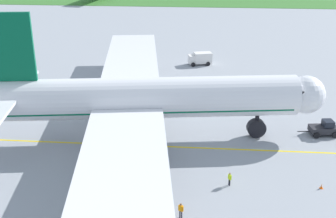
{
  "coord_description": "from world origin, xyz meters",
  "views": [
    {
      "loc": [
        13.69,
        -55.27,
        26.96
      ],
      "look_at": [
        8.91,
        0.28,
        3.87
      ],
      "focal_mm": 45.91,
      "sensor_mm": 36.0,
      "label": 1
    }
  ],
  "objects_px": {
    "airliner_foreground": "(138,99)",
    "service_truck_fuel_bowser": "(200,58)",
    "pushback_tug": "(324,128)",
    "traffic_cone_near_nose": "(322,186)",
    "ground_crew_wingwalker_port": "(181,209)",
    "ground_crew_marshaller_front": "(230,178)",
    "ground_crew_wingwalker_starboard": "(73,197)"
  },
  "relations": [
    {
      "from": "ground_crew_marshaller_front",
      "to": "traffic_cone_near_nose",
      "type": "relative_size",
      "value": 2.82
    },
    {
      "from": "ground_crew_wingwalker_port",
      "to": "pushback_tug",
      "type": "bearing_deg",
      "value": 47.6
    },
    {
      "from": "pushback_tug",
      "to": "traffic_cone_near_nose",
      "type": "height_order",
      "value": "pushback_tug"
    },
    {
      "from": "ground_crew_marshaller_front",
      "to": "service_truck_fuel_bowser",
      "type": "relative_size",
      "value": 0.3
    },
    {
      "from": "ground_crew_marshaller_front",
      "to": "ground_crew_wingwalker_port",
      "type": "bearing_deg",
      "value": -128.49
    },
    {
      "from": "airliner_foreground",
      "to": "traffic_cone_near_nose",
      "type": "xyz_separation_m",
      "value": [
        22.43,
        -10.58,
        -5.77
      ]
    },
    {
      "from": "airliner_foreground",
      "to": "ground_crew_wingwalker_starboard",
      "type": "bearing_deg",
      "value": -106.03
    },
    {
      "from": "airliner_foreground",
      "to": "ground_crew_marshaller_front",
      "type": "distance_m",
      "value": 16.97
    },
    {
      "from": "ground_crew_wingwalker_port",
      "to": "traffic_cone_near_nose",
      "type": "distance_m",
      "value": 17.01
    },
    {
      "from": "airliner_foreground",
      "to": "ground_crew_marshaller_front",
      "type": "height_order",
      "value": "airliner_foreground"
    },
    {
      "from": "ground_crew_marshaller_front",
      "to": "service_truck_fuel_bowser",
      "type": "xyz_separation_m",
      "value": [
        -4.15,
        48.18,
        0.47
      ]
    },
    {
      "from": "ground_crew_wingwalker_port",
      "to": "ground_crew_wingwalker_starboard",
      "type": "distance_m",
      "value": 11.56
    },
    {
      "from": "airliner_foreground",
      "to": "ground_crew_marshaller_front",
      "type": "bearing_deg",
      "value": -41.94
    },
    {
      "from": "pushback_tug",
      "to": "ground_crew_marshaller_front",
      "type": "height_order",
      "value": "pushback_tug"
    },
    {
      "from": "pushback_tug",
      "to": "traffic_cone_near_nose",
      "type": "relative_size",
      "value": 9.85
    },
    {
      "from": "ground_crew_marshaller_front",
      "to": "traffic_cone_near_nose",
      "type": "height_order",
      "value": "ground_crew_marshaller_front"
    },
    {
      "from": "service_truck_fuel_bowser",
      "to": "pushback_tug",
      "type": "bearing_deg",
      "value": -61.58
    },
    {
      "from": "traffic_cone_near_nose",
      "to": "ground_crew_wingwalker_port",
      "type": "bearing_deg",
      "value": -156.47
    },
    {
      "from": "airliner_foreground",
      "to": "traffic_cone_near_nose",
      "type": "relative_size",
      "value": 139.69
    },
    {
      "from": "airliner_foreground",
      "to": "ground_crew_marshaller_front",
      "type": "xyz_separation_m",
      "value": [
        12.05,
        -10.83,
        -5.06
      ]
    },
    {
      "from": "ground_crew_marshaller_front",
      "to": "pushback_tug",
      "type": "bearing_deg",
      "value": 45.98
    },
    {
      "from": "pushback_tug",
      "to": "ground_crew_wingwalker_port",
      "type": "relative_size",
      "value": 3.27
    },
    {
      "from": "pushback_tug",
      "to": "ground_crew_marshaller_front",
      "type": "bearing_deg",
      "value": -134.02
    },
    {
      "from": "airliner_foreground",
      "to": "service_truck_fuel_bowser",
      "type": "relative_size",
      "value": 15.01
    },
    {
      "from": "ground_crew_marshaller_front",
      "to": "service_truck_fuel_bowser",
      "type": "bearing_deg",
      "value": 94.93
    },
    {
      "from": "ground_crew_wingwalker_starboard",
      "to": "traffic_cone_near_nose",
      "type": "xyz_separation_m",
      "value": [
        27.09,
        5.62,
        -0.79
      ]
    },
    {
      "from": "ground_crew_marshaller_front",
      "to": "ground_crew_wingwalker_starboard",
      "type": "relative_size",
      "value": 0.93
    },
    {
      "from": "service_truck_fuel_bowser",
      "to": "ground_crew_wingwalker_starboard",
      "type": "bearing_deg",
      "value": -103.19
    },
    {
      "from": "ground_crew_marshaller_front",
      "to": "ground_crew_wingwalker_starboard",
      "type": "xyz_separation_m",
      "value": [
        -16.7,
        -5.38,
        0.07
      ]
    },
    {
      "from": "ground_crew_wingwalker_port",
      "to": "traffic_cone_near_nose",
      "type": "height_order",
      "value": "ground_crew_wingwalker_port"
    },
    {
      "from": "ground_crew_marshaller_front",
      "to": "ground_crew_wingwalker_starboard",
      "type": "distance_m",
      "value": 17.55
    },
    {
      "from": "ground_crew_wingwalker_port",
      "to": "traffic_cone_near_nose",
      "type": "bearing_deg",
      "value": 23.53
    }
  ]
}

